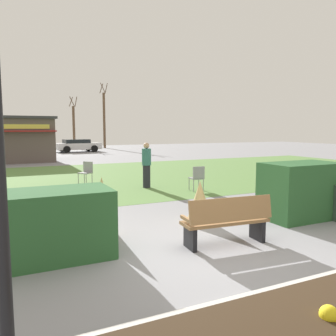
% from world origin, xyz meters
% --- Properties ---
extents(ground_plane, '(80.00, 80.00, 0.00)m').
position_xyz_m(ground_plane, '(0.00, 0.00, 0.00)').
color(ground_plane, gray).
extents(lawn_patch, '(36.00, 12.00, 0.01)m').
position_xyz_m(lawn_patch, '(0.00, 10.17, 0.00)').
color(lawn_patch, '#5B8442').
rests_on(lawn_patch, ground_plane).
extents(park_bench, '(1.74, 0.67, 0.95)m').
position_xyz_m(park_bench, '(0.38, 0.13, 0.48)').
color(park_bench, olive).
rests_on(park_bench, ground_plane).
extents(hedge_left, '(2.05, 1.10, 1.17)m').
position_xyz_m(hedge_left, '(-2.71, 0.88, 0.59)').
color(hedge_left, '#28562B').
rests_on(hedge_left, ground_plane).
extents(hedge_right, '(1.91, 1.10, 1.38)m').
position_xyz_m(hedge_right, '(3.19, 1.01, 0.69)').
color(hedge_right, '#28562B').
rests_on(hedge_right, ground_plane).
extents(ornamental_grass_behind_left, '(0.66, 0.66, 1.01)m').
position_xyz_m(ornamental_grass_behind_left, '(0.66, 1.60, 0.51)').
color(ornamental_grass_behind_left, tan).
rests_on(ornamental_grass_behind_left, ground_plane).
extents(ornamental_grass_behind_right, '(0.62, 0.62, 1.23)m').
position_xyz_m(ornamental_grass_behind_right, '(-1.59, 1.75, 0.62)').
color(ornamental_grass_behind_right, tan).
rests_on(ornamental_grass_behind_right, ground_plane).
extents(cafe_chair_west, '(0.62, 0.62, 0.89)m').
position_xyz_m(cafe_chair_west, '(-0.41, 8.64, 0.53)').
color(cafe_chair_west, gray).
rests_on(cafe_chair_west, ground_plane).
extents(cafe_chair_east, '(0.47, 0.47, 0.89)m').
position_xyz_m(cafe_chair_east, '(2.78, 5.32, 0.53)').
color(cafe_chair_east, gray).
rests_on(cafe_chair_east, ground_plane).
extents(person_strolling, '(0.34, 0.34, 1.69)m').
position_xyz_m(person_strolling, '(1.43, 6.77, 0.86)').
color(person_strolling, '#23232D').
rests_on(person_strolling, ground_plane).
extents(parked_car_west_slot, '(4.29, 2.22, 1.20)m').
position_xyz_m(parked_car_west_slot, '(-2.31, 28.26, 0.64)').
color(parked_car_west_slot, '#2D6638').
rests_on(parked_car_west_slot, ground_plane).
extents(parked_car_center_slot, '(4.34, 2.33, 1.20)m').
position_xyz_m(parked_car_center_slot, '(3.02, 28.25, 0.64)').
color(parked_car_center_slot, silver).
rests_on(parked_car_center_slot, ground_plane).
extents(tree_left_bg, '(0.91, 0.96, 7.32)m').
position_xyz_m(tree_left_bg, '(7.13, 33.72, 3.29)').
color(tree_left_bg, brown).
rests_on(tree_left_bg, ground_plane).
extents(tree_right_bg, '(0.91, 0.96, 5.79)m').
position_xyz_m(tree_right_bg, '(3.90, 34.77, 2.53)').
color(tree_right_bg, brown).
rests_on(tree_right_bg, ground_plane).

